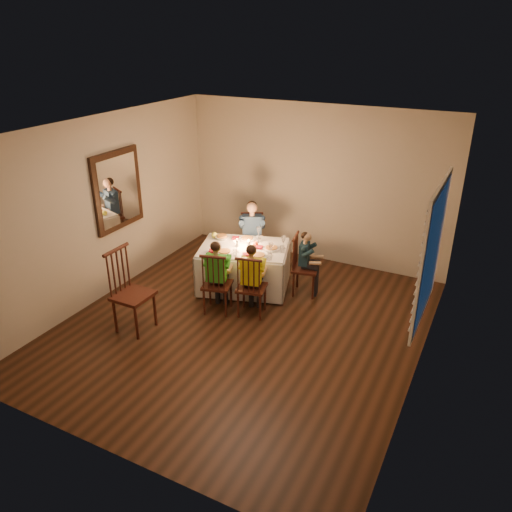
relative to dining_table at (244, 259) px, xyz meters
The scene contains 26 objects.
ground 1.19m from the dining_table, 62.40° to the right, with size 5.00×5.00×0.00m, color black.
wall_left 2.15m from the dining_table, 151.06° to the right, with size 0.02×5.00×2.60m, color #B9AD9E.
wall_right 3.03m from the dining_table, 19.31° to the right, with size 0.02×5.00×2.60m, color #B9AD9E.
wall_back 1.81m from the dining_table, 71.80° to the left, with size 4.50×0.02×2.60m, color #B9AD9E.
ceiling 2.38m from the dining_table, 62.40° to the right, with size 5.00×5.00×0.00m, color white.
dining_table is the anchor object (origin of this frame).
chair_adult 0.84m from the dining_table, 107.00° to the left, with size 0.38×0.36×0.93m, color #33110E, non-canonical shape.
chair_near_left 0.91m from the dining_table, 90.27° to the right, with size 0.38×0.36×0.93m, color #33110E, non-canonical shape.
chair_near_right 0.92m from the dining_table, 53.94° to the right, with size 0.38×0.36×0.93m, color #33110E, non-canonical shape.
chair_end 1.05m from the dining_table, 16.24° to the left, with size 0.38×0.36×0.93m, color #33110E, non-canonical shape.
chair_extra 1.88m from the dining_table, 113.73° to the right, with size 0.46×0.44×1.13m, color #33110E, non-canonical shape.
adult 0.84m from the dining_table, 107.00° to the left, with size 0.40×0.37×1.16m, color navy, non-canonical shape.
child_green 0.91m from the dining_table, 90.27° to the right, with size 0.35×0.33×1.07m, color green, non-canonical shape.
child_yellow 0.92m from the dining_table, 53.94° to the right, with size 0.35×0.32×1.06m, color yellow, non-canonical shape.
child_teal 1.05m from the dining_table, 16.24° to the left, with size 0.31×0.28×0.99m, color #172E3A, non-canonical shape.
setting_adult 0.35m from the dining_table, 107.74° to the left, with size 0.26×0.26×0.02m, color silver.
setting_green 0.40m from the dining_table, 115.50° to the right, with size 0.26×0.26×0.02m, color silver.
setting_yellow 0.45m from the dining_table, 30.33° to the right, with size 0.26×0.26×0.02m, color silver.
setting_teal 0.46m from the dining_table, 15.84° to the left, with size 0.26×0.26×0.02m, color silver.
candle_left 0.27m from the dining_table, 162.35° to the right, with size 0.06×0.06×0.10m, color silver.
candle_right 0.26m from the dining_table, 17.65° to the left, with size 0.06×0.06×0.10m, color silver.
squash 0.63m from the dining_table, 169.69° to the left, with size 0.09×0.09×0.09m, color #F4F440.
orange_fruit 0.30m from the dining_table, 32.39° to the left, with size 0.08×0.08×0.08m, color #F15114.
serving_bowl 0.50m from the dining_table, 166.39° to the left, with size 0.19×0.19×0.05m, color silver.
wall_mirror 2.10m from the dining_table, 158.78° to the right, with size 0.06×0.95×1.15m.
window_blinds 3.02m from the dining_table, 17.70° to the right, with size 0.07×1.34×1.54m.
Camera 1 is at (2.74, -4.99, 3.67)m, focal length 35.00 mm.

